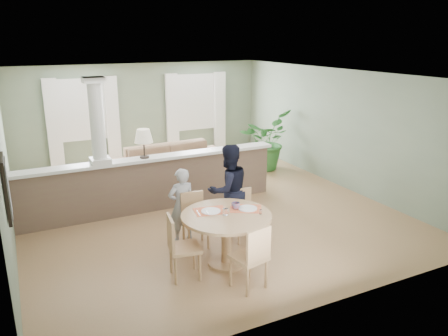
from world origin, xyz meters
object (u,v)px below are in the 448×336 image
houseplant (265,140)px  child_person (182,205)px  chair_far_man (243,212)px  chair_far_boy (194,217)px  chair_near (252,255)px  sofa (173,162)px  man_person (228,190)px  chair_side (180,245)px  dining_table (227,225)px

houseplant → child_person: (-3.52, -3.10, -0.12)m
chair_far_man → chair_far_boy: bearing=177.7°
chair_far_boy → chair_near: (0.18, -1.64, 0.03)m
houseplant → chair_far_man: houseplant is taller
sofa → chair_far_man: bearing=-93.8°
houseplant → chair_near: size_ratio=1.61×
chair_near → man_person: man_person is taller
chair_side → child_person: 1.23m
dining_table → man_person: size_ratio=0.84×
child_person → man_person: bearing=173.0°
houseplant → sofa: bearing=173.8°
child_person → sofa: bearing=-109.1°
chair_far_man → man_person: size_ratio=0.54×
chair_far_boy → man_person: (0.71, 0.15, 0.31)m
houseplant → chair_far_boy: bearing=-135.5°
sofa → child_person: 3.54m
houseplant → chair_far_man: size_ratio=1.76×
chair_far_man → sofa: bearing=96.0°
chair_far_man → chair_near: 1.64m
child_person → man_person: man_person is taller
houseplant → chair_far_man: (-2.53, -3.46, -0.29)m
chair_near → chair_side: bearing=-55.0°
sofa → houseplant: size_ratio=1.81×
chair_side → man_person: (1.32, 1.05, 0.28)m
houseplant → chair_side: houseplant is taller
houseplant → chair_near: bearing=-122.8°
chair_far_man → child_person: size_ratio=0.67×
dining_table → child_person: child_person is taller
houseplant → dining_table: size_ratio=1.13×
chair_far_boy → child_person: size_ratio=0.70×
chair_far_boy → chair_far_man: size_ratio=1.04×
houseplant → chair_side: (-3.99, -4.23, -0.24)m
chair_far_boy → houseplant: bearing=50.2°
chair_far_man → houseplant: bearing=60.8°
houseplant → man_person: man_person is taller
chair_far_man → chair_near: chair_near is taller
chair_near → sofa: bearing=-110.0°
chair_near → child_person: (-0.32, 1.86, 0.12)m
chair_far_man → chair_side: size_ratio=0.91×
sofa → dining_table: (-0.73, -4.43, 0.25)m
houseplant → child_person: 4.69m
man_person → chair_side: bearing=32.8°
dining_table → chair_far_man: 0.98m
houseplant → chair_side: bearing=-133.3°
chair_far_man → chair_side: bearing=-145.2°
chair_far_boy → chair_near: 1.65m
man_person → child_person: bearing=-11.1°
houseplant → chair_far_boy: houseplant is taller
chair_near → chair_side: 1.07m
houseplant → man_person: size_ratio=0.95×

